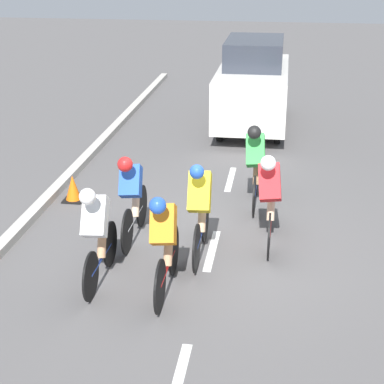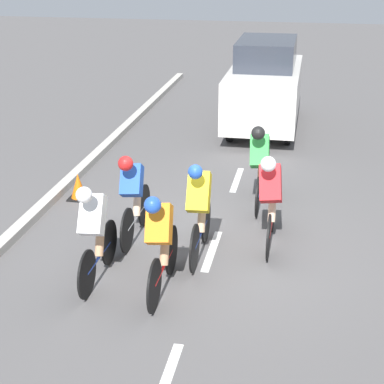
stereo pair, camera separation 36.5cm
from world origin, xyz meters
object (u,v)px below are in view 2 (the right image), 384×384
object	(u,v)px
cyclist_green	(260,164)
cyclist_red	(271,198)
cyclist_white	(94,230)
cyclist_blue	(133,194)
cyclist_yellow	(199,208)
support_car	(265,85)
cyclist_orange	(160,241)
traffic_cone	(78,187)

from	to	relation	value
cyclist_green	cyclist_red	world-z (taller)	cyclist_green
cyclist_white	cyclist_blue	distance (m)	1.43
cyclist_yellow	support_car	size ratio (longest dim) A/B	0.41
cyclist_orange	traffic_cone	size ratio (longest dim) A/B	3.56
cyclist_yellow	cyclist_green	distance (m)	2.23
cyclist_red	traffic_cone	size ratio (longest dim) A/B	3.52
cyclist_orange	support_car	distance (m)	8.58
cyclist_green	traffic_cone	size ratio (longest dim) A/B	3.48
cyclist_white	cyclist_orange	xyz separation A→B (m)	(-0.95, 0.14, -0.01)
cyclist_white	support_car	xyz separation A→B (m)	(-1.62, -8.41, 0.30)
cyclist_green	cyclist_white	distance (m)	3.69
cyclist_red	support_car	bearing A→B (deg)	-84.56
cyclist_yellow	cyclist_red	xyz separation A→B (m)	(-1.00, -0.58, 0.01)
cyclist_blue	support_car	xyz separation A→B (m)	(-1.47, -6.99, 0.32)
cyclist_yellow	traffic_cone	bearing A→B (deg)	-36.23
cyclist_orange	traffic_cone	bearing A→B (deg)	-53.12
cyclist_green	cyclist_orange	xyz separation A→B (m)	(1.02, 3.25, -0.04)
cyclist_green	cyclist_orange	world-z (taller)	cyclist_green
cyclist_green	cyclist_blue	distance (m)	2.49
cyclist_red	cyclist_blue	bearing A→B (deg)	4.29
cyclist_white	cyclist_red	size ratio (longest dim) A/B	0.96
cyclist_white	cyclist_orange	world-z (taller)	cyclist_white
cyclist_green	cyclist_blue	size ratio (longest dim) A/B	0.99
cyclist_blue	cyclist_red	bearing A→B (deg)	-175.71
cyclist_white	support_car	distance (m)	8.57
cyclist_yellow	traffic_cone	size ratio (longest dim) A/B	3.51
cyclist_red	traffic_cone	world-z (taller)	cyclist_red
cyclist_yellow	cyclist_green	xyz separation A→B (m)	(-0.70, -2.12, 0.02)
cyclist_white	cyclist_red	world-z (taller)	cyclist_red
cyclist_orange	cyclist_green	bearing A→B (deg)	-107.33
cyclist_yellow	cyclist_orange	bearing A→B (deg)	74.33
cyclist_orange	traffic_cone	distance (m)	3.83
support_car	cyclist_red	bearing A→B (deg)	95.44
cyclist_green	cyclist_white	bearing A→B (deg)	57.70
cyclist_red	cyclist_orange	bearing A→B (deg)	52.50
support_car	traffic_cone	distance (m)	6.31
traffic_cone	cyclist_blue	bearing A→B (deg)	134.81
cyclist_green	cyclist_white	size ratio (longest dim) A/B	1.03
cyclist_yellow	cyclist_blue	distance (m)	1.20
cyclist_yellow	cyclist_orange	xyz separation A→B (m)	(0.32, 1.13, -0.02)
cyclist_green	cyclist_yellow	bearing A→B (deg)	71.79
cyclist_green	support_car	size ratio (longest dim) A/B	0.41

